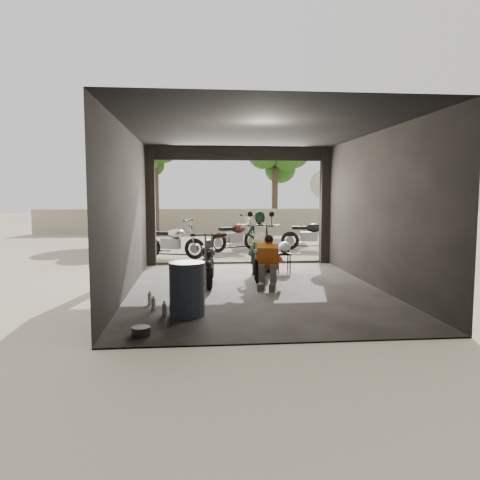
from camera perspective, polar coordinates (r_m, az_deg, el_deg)
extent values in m
plane|color=#7A6D56|center=(9.58, 1.83, -6.03)|extent=(80.00, 80.00, 0.00)
cube|color=#2D2B28|center=(9.58, 1.83, -5.97)|extent=(5.00, 7.00, 0.02)
plane|color=black|center=(9.47, 1.89, 13.30)|extent=(7.00, 7.00, 0.00)
cube|color=black|center=(5.94, 6.18, 2.34)|extent=(5.00, 0.02, 3.20)
cube|color=black|center=(9.40, -13.46, 3.43)|extent=(0.02, 7.00, 3.20)
cube|color=black|center=(10.02, 16.22, 3.49)|extent=(0.02, 7.00, 3.20)
cube|color=black|center=(12.74, -10.83, 4.03)|extent=(0.24, 0.24, 3.20)
cube|color=black|center=(13.18, 10.29, 4.09)|extent=(0.24, 0.24, 3.20)
cube|color=black|center=(12.83, -0.10, 10.49)|extent=(5.00, 0.16, 0.36)
cube|color=#2D2B28|center=(13.00, -0.13, -2.75)|extent=(5.00, 0.25, 0.08)
cube|color=gray|center=(23.37, -2.54, 2.37)|extent=(18.00, 0.30, 1.20)
cylinder|color=#382B1E|center=(21.88, -10.25, 5.18)|extent=(0.30, 0.30, 3.58)
ellipsoid|color=#1E4C14|center=(21.98, -10.36, 11.03)|extent=(2.20, 2.20, 3.14)
cylinder|color=#382B1E|center=(23.65, 4.26, 4.82)|extent=(0.30, 0.30, 3.20)
ellipsoid|color=#1E4C14|center=(23.70, 4.30, 9.66)|extent=(2.20, 2.20, 2.80)
imported|color=black|center=(11.11, 2.31, -0.41)|extent=(0.61, 0.45, 1.53)
cube|color=black|center=(11.59, 5.30, -1.70)|extent=(0.34, 0.34, 0.04)
cylinder|color=black|center=(11.46, 4.72, -2.95)|extent=(0.03, 0.03, 0.46)
cylinder|color=black|center=(11.51, 6.13, -2.92)|extent=(0.03, 0.03, 0.46)
cylinder|color=black|center=(11.74, 4.47, -2.74)|extent=(0.03, 0.03, 0.46)
cylinder|color=black|center=(11.79, 5.85, -2.71)|extent=(0.03, 0.03, 0.46)
ellipsoid|color=white|center=(11.62, 5.44, -0.88)|extent=(0.32, 0.33, 0.28)
cylinder|color=#445373|center=(7.46, -6.47, -6.06)|extent=(0.68, 0.68, 0.86)
cylinder|color=black|center=(14.40, 10.18, 2.74)|extent=(0.08, 0.08, 2.46)
cylinder|color=silver|center=(14.37, 10.28, 6.74)|extent=(0.89, 0.03, 0.89)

